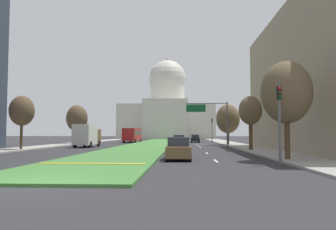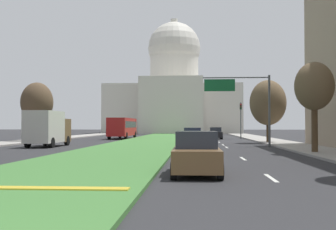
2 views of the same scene
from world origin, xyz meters
The scene contains 17 objects.
ground_plane centered at (0.00, 50.83, 0.00)m, with size 260.00×260.00×0.00m, color #2B2B2D.
grass_median centered at (0.00, 45.75, 0.07)m, with size 7.37×91.50×0.14m, color #427A38.
median_curb_nose centered at (0.00, 7.55, 0.16)m, with size 6.63×0.50×0.04m, color gold.
lane_dashes_right centered at (7.96, 34.40, 0.00)m, with size 0.16×51.00×0.01m.
sidewalk_left centered at (-14.24, 40.67, 0.07)m, with size 4.00×91.50×0.15m, color #9E9991.
sidewalk_right centered at (14.24, 40.67, 0.07)m, with size 4.00×91.50×0.15m, color #9E9991.
capitol_building centered at (0.00, 100.90, 9.45)m, with size 32.07×28.38×29.04m.
traffic_light_far_right centered at (11.74, 55.77, 3.31)m, with size 0.28×0.35×5.20m.
overhead_guide_sign centered at (9.63, 34.20, 4.67)m, with size 6.09×0.20×6.50m.
street_tree_right_mid centered at (13.23, 24.60, 4.52)m, with size 2.62×2.62×6.23m.
street_tree_left_far centered at (-13.07, 43.09, 4.58)m, with size 3.70×3.70×6.90m.
street_tree_right_far centered at (13.07, 41.49, 4.36)m, with size 3.91×3.91×6.82m.
sedan_lead_stopped centered at (5.22, 12.48, 0.80)m, with size 1.90×4.27×1.71m.
sedan_midblock centered at (4.93, 38.18, 0.79)m, with size 2.03×4.14×1.69m.
sedan_distant centered at (8.12, 55.16, 0.78)m, with size 1.87×4.57×1.65m.
box_truck_delivery centered at (-8.10, 32.85, 1.68)m, with size 2.40×6.40×3.20m.
city_bus centered at (-5.22, 55.62, 1.77)m, with size 2.62×11.00×2.95m.
Camera 2 is at (5.15, -4.07, 1.95)m, focal length 44.63 mm.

